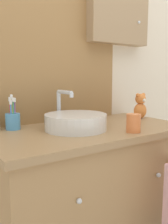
# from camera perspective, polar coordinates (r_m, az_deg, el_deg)

# --- Properties ---
(wall_back) EXTENTS (3.20, 0.18, 2.50)m
(wall_back) POSITION_cam_1_polar(r_m,az_deg,el_deg) (1.65, -4.80, 13.98)
(wall_back) COLOR beige
(wall_back) RESTS_ON ground_plane
(vanity_counter) EXTENTS (1.10, 0.60, 0.83)m
(vanity_counter) POSITION_cam_1_polar(r_m,az_deg,el_deg) (1.52, 1.07, -18.94)
(vanity_counter) COLOR #A37A4C
(vanity_counter) RESTS_ON ground_plane
(sink_basin) EXTENTS (0.33, 0.38, 0.21)m
(sink_basin) POSITION_cam_1_polar(r_m,az_deg,el_deg) (1.33, -1.99, -2.08)
(sink_basin) COLOR silver
(sink_basin) RESTS_ON vanity_counter
(toothbrush_holder) EXTENTS (0.08, 0.08, 0.19)m
(toothbrush_holder) POSITION_cam_1_polar(r_m,az_deg,el_deg) (1.39, -15.97, -1.82)
(toothbrush_holder) COLOR #4C93C6
(toothbrush_holder) RESTS_ON vanity_counter
(teddy_bear) EXTENTS (0.09, 0.08, 0.17)m
(teddy_bear) POSITION_cam_1_polar(r_m,az_deg,el_deg) (1.72, 12.75, 1.24)
(teddy_bear) COLOR orange
(teddy_bear) RESTS_ON vanity_counter
(drinking_cup) EXTENTS (0.07, 0.07, 0.09)m
(drinking_cup) POSITION_cam_1_polar(r_m,az_deg,el_deg) (1.29, 11.24, -2.50)
(drinking_cup) COLOR orange
(drinking_cup) RESTS_ON vanity_counter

